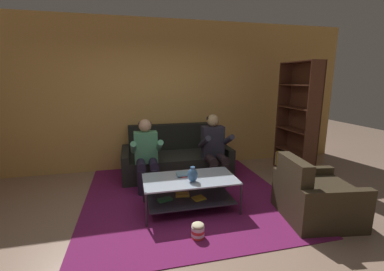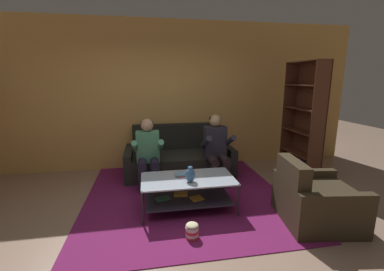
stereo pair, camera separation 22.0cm
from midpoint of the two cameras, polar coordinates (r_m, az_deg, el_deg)
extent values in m
plane|color=gray|center=(3.26, -4.27, -20.58)|extent=(16.80, 16.80, 0.00)
cube|color=tan|center=(5.21, -7.37, 8.67)|extent=(8.40, 0.12, 2.90)
cube|color=black|center=(4.93, -1.53, -6.25)|extent=(1.74, 0.95, 0.40)
cube|color=black|center=(5.18, -2.19, -0.16)|extent=(1.74, 0.18, 0.50)
cube|color=black|center=(4.87, -12.52, -6.05)|extent=(0.13, 0.95, 0.52)
cube|color=black|center=(5.13, 8.88, -4.96)|extent=(0.13, 0.95, 0.52)
cylinder|color=#221C30|center=(4.15, -9.39, -10.08)|extent=(0.14, 0.14, 0.40)
cylinder|color=#221C30|center=(4.16, -6.59, -9.96)|extent=(0.14, 0.14, 0.40)
cylinder|color=#221C30|center=(4.23, -9.55, -6.12)|extent=(0.14, 0.42, 0.14)
cylinder|color=#221C30|center=(4.24, -6.83, -6.02)|extent=(0.14, 0.42, 0.14)
cube|color=#4D9169|center=(4.37, -8.38, -2.46)|extent=(0.38, 0.22, 0.53)
cylinder|color=#4D9169|center=(4.19, -11.10, -2.48)|extent=(0.09, 0.49, 0.31)
cylinder|color=#4D9169|center=(4.20, -5.54, -2.27)|extent=(0.09, 0.49, 0.31)
sphere|color=tan|center=(4.30, -8.53, 2.30)|extent=(0.21, 0.21, 0.21)
ellipsoid|color=black|center=(4.31, -8.55, 2.69)|extent=(0.21, 0.21, 0.13)
cylinder|color=black|center=(4.31, 6.52, -9.10)|extent=(0.14, 0.14, 0.40)
cylinder|color=black|center=(4.37, 9.06, -8.88)|extent=(0.14, 0.14, 0.40)
cylinder|color=black|center=(4.40, 5.94, -5.33)|extent=(0.14, 0.42, 0.14)
cylinder|color=black|center=(4.45, 8.42, -5.16)|extent=(0.14, 0.42, 0.14)
cube|color=#282734|center=(4.55, 6.49, -1.55)|extent=(0.38, 0.22, 0.57)
cylinder|color=#282734|center=(4.31, 4.60, -1.49)|extent=(0.09, 0.49, 0.31)
cylinder|color=#282734|center=(4.43, 9.69, -1.26)|extent=(0.09, 0.49, 0.31)
sphere|color=tan|center=(4.47, 6.61, 3.31)|extent=(0.21, 0.21, 0.21)
ellipsoid|color=black|center=(4.49, 6.55, 3.68)|extent=(0.21, 0.21, 0.13)
cube|color=#AAB8CB|center=(3.55, 0.88, -9.59)|extent=(1.26, 0.68, 0.02)
cube|color=#2E2F38|center=(3.67, 0.87, -13.75)|extent=(1.16, 0.63, 0.02)
cylinder|color=#2E252B|center=(3.29, -9.00, -15.81)|extent=(0.03, 0.03, 0.45)
cylinder|color=#2E252B|center=(3.52, 12.15, -13.98)|extent=(0.03, 0.03, 0.45)
cylinder|color=#2E252B|center=(3.88, -9.23, -11.28)|extent=(0.03, 0.03, 0.45)
cylinder|color=#2E252B|center=(4.08, 8.64, -10.08)|extent=(0.03, 0.03, 0.45)
cube|color=#378B4E|center=(3.61, -4.71, -13.84)|extent=(0.21, 0.16, 0.03)
cube|color=gold|center=(3.71, -0.76, -12.95)|extent=(0.21, 0.14, 0.03)
cube|color=gold|center=(3.62, 2.86, -13.80)|extent=(0.20, 0.18, 0.02)
cube|color=#6D194F|center=(4.27, -0.29, -12.12)|extent=(3.00, 3.39, 0.01)
cube|color=#744772|center=(4.27, -0.29, -12.10)|extent=(1.65, 1.87, 0.00)
ellipsoid|color=#375F90|center=(3.40, 1.46, -8.80)|extent=(0.13, 0.13, 0.19)
cylinder|color=#375F90|center=(3.36, 1.47, -7.32)|extent=(0.06, 0.06, 0.04)
cube|color=red|center=(3.64, -0.10, -8.74)|extent=(0.19, 0.17, 0.02)
cube|color=#709BB3|center=(3.63, -0.38, -8.49)|extent=(0.21, 0.17, 0.02)
cube|color=#552E1E|center=(5.53, 21.85, 3.90)|extent=(0.29, 0.02, 2.09)
cube|color=#552E1E|center=(4.81, 27.48, 2.26)|extent=(0.29, 0.02, 2.09)
cube|color=#552E1E|center=(5.24, 25.69, 3.15)|extent=(0.03, 0.91, 2.09)
cube|color=#552E1E|center=(5.40, 23.50, -7.77)|extent=(0.30, 0.88, 0.02)
cube|color=#552E1E|center=(5.29, 23.87, -3.59)|extent=(0.30, 0.88, 0.02)
cube|color=#552E1E|center=(5.19, 24.27, 0.86)|extent=(0.30, 0.88, 0.02)
cube|color=#552E1E|center=(5.14, 24.68, 5.45)|extent=(0.30, 0.88, 0.02)
cube|color=#552E1E|center=(5.11, 25.10, 10.10)|extent=(0.30, 0.88, 0.02)
cube|color=#552E1E|center=(5.12, 25.53, 14.66)|extent=(0.30, 0.88, 0.02)
cube|color=silver|center=(5.67, 21.12, -5.08)|extent=(0.21, 0.03, 0.27)
cube|color=gold|center=(5.64, 21.38, -5.03)|extent=(0.21, 0.05, 0.31)
cube|color=teal|center=(5.61, 21.81, -5.61)|extent=(0.25, 0.04, 0.22)
cube|color=silver|center=(5.57, 22.10, -5.60)|extent=(0.25, 0.04, 0.25)
cube|color=#823193|center=(5.53, 22.10, -5.85)|extent=(0.20, 0.03, 0.23)
cube|color=#2A51B2|center=(5.49, 22.30, -5.74)|extent=(0.19, 0.04, 0.27)
cube|color=silver|center=(5.44, 22.71, -5.87)|extent=(0.21, 0.06, 0.28)
cube|color=#ABBA46|center=(5.40, 23.24, -5.94)|extent=(0.25, 0.05, 0.30)
cube|color=red|center=(5.36, 23.57, -5.98)|extent=(0.25, 0.05, 0.33)
cube|color=purple|center=(5.33, 23.74, -6.60)|extent=(0.23, 0.03, 0.24)
cube|color=silver|center=(5.30, 24.17, -6.88)|extent=(0.26, 0.06, 0.21)
cube|color=silver|center=(5.24, 24.58, -6.57)|extent=(0.26, 0.06, 0.31)
cube|color=purple|center=(5.19, 24.87, -6.51)|extent=(0.24, 0.04, 0.36)
cube|color=silver|center=(5.16, 24.88, -7.35)|extent=(0.19, 0.05, 0.23)
cube|color=#298751|center=(5.12, 25.50, -7.04)|extent=(0.25, 0.04, 0.32)
cube|color=blue|center=(5.09, 25.69, -7.45)|extent=(0.23, 0.03, 0.27)
cube|color=#372C1C|center=(3.74, 27.60, -13.53)|extent=(0.94, 0.77, 0.45)
cube|color=#372C1C|center=(3.43, 23.20, -8.01)|extent=(0.25, 0.68, 0.36)
cube|color=#372C1C|center=(3.43, 30.91, -15.35)|extent=(0.86, 0.23, 0.55)
cube|color=#372C1C|center=(4.03, 24.98, -10.65)|extent=(0.86, 0.23, 0.55)
cylinder|color=red|center=(3.14, 2.18, -21.61)|extent=(0.15, 0.15, 0.04)
cylinder|color=white|center=(3.12, 2.18, -21.05)|extent=(0.15, 0.15, 0.04)
cylinder|color=red|center=(3.10, 2.19, -20.50)|extent=(0.15, 0.15, 0.04)
cylinder|color=white|center=(3.08, 2.19, -19.93)|extent=(0.15, 0.15, 0.04)
ellipsoid|color=beige|center=(3.06, 2.20, -19.35)|extent=(0.14, 0.14, 0.05)
camera|label=1|loc=(0.11, -88.35, 0.36)|focal=24.00mm
camera|label=2|loc=(0.11, 91.65, -0.36)|focal=24.00mm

